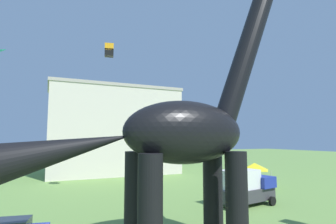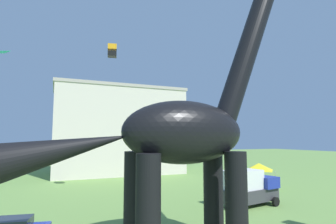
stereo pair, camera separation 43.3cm
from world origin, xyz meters
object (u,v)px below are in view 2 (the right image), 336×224
at_px(kite_mid_left, 112,51).
at_px(kite_apex, 3,52).
at_px(dinosaur_sculpture, 183,132).
at_px(festival_canopy_tent, 259,167).
at_px(parked_box_truck, 248,187).

height_order(kite_mid_left, kite_apex, kite_mid_left).
distance_m(dinosaur_sculpture, kite_apex, 22.26).
bearing_deg(dinosaur_sculpture, festival_canopy_tent, 17.81).
distance_m(kite_mid_left, kite_apex, 10.77).
bearing_deg(festival_canopy_tent, dinosaur_sculpture, -141.70).
relative_size(festival_canopy_tent, kite_apex, 1.89).
xyz_separation_m(parked_box_truck, kite_mid_left, (-10.97, 8.43, 13.91)).
relative_size(parked_box_truck, kite_apex, 3.53).
bearing_deg(kite_mid_left, dinosaur_sculpture, -85.05).
distance_m(festival_canopy_tent, kite_mid_left, 22.43).
height_order(parked_box_truck, kite_apex, kite_apex).
bearing_deg(parked_box_truck, kite_mid_left, 132.68).
height_order(dinosaur_sculpture, kite_mid_left, dinosaur_sculpture).
xyz_separation_m(dinosaur_sculpture, parked_box_truck, (9.67, 6.51, -4.72)).
bearing_deg(dinosaur_sculpture, kite_apex, 104.52).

